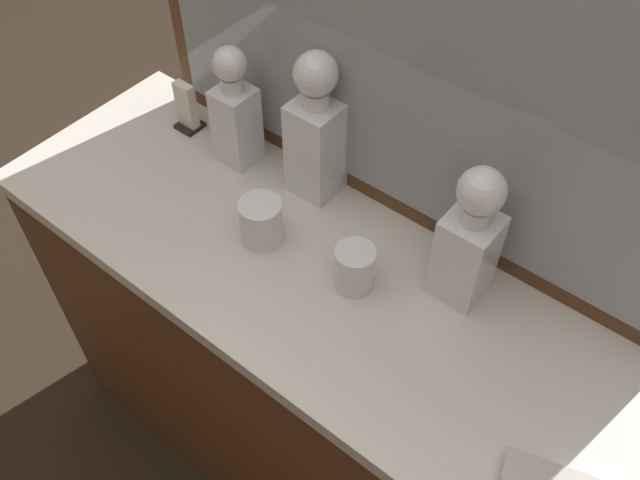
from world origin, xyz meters
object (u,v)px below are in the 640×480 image
(crystal_tumbler_right, at_px, (354,269))
(crystal_tumbler_far_left, at_px, (262,223))
(crystal_decanter_center, at_px, (236,117))
(crystal_decanter_far_left, at_px, (316,139))
(napkin_holder, at_px, (187,110))
(crystal_decanter_left, at_px, (468,246))

(crystal_tumbler_right, height_order, crystal_tumbler_far_left, crystal_tumbler_far_left)
(crystal_decanter_center, height_order, crystal_tumbler_far_left, crystal_decanter_center)
(crystal_decanter_far_left, bearing_deg, crystal_tumbler_right, -36.00)
(crystal_tumbler_right, relative_size, napkin_holder, 0.77)
(crystal_tumbler_right, bearing_deg, napkin_holder, 167.36)
(crystal_decanter_center, xyz_separation_m, crystal_tumbler_right, (0.38, -0.11, -0.07))
(crystal_tumbler_right, distance_m, napkin_holder, 0.54)
(crystal_decanter_center, xyz_separation_m, crystal_tumbler_far_left, (0.18, -0.13, -0.06))
(crystal_decanter_far_left, distance_m, crystal_decanter_left, 0.35)
(crystal_tumbler_far_left, bearing_deg, napkin_holder, 157.48)
(napkin_holder, bearing_deg, crystal_decanter_center, -1.50)
(crystal_decanter_left, relative_size, napkin_holder, 2.48)
(crystal_decanter_far_left, distance_m, crystal_tumbler_far_left, 0.19)
(crystal_tumbler_right, relative_size, crystal_tumbler_far_left, 0.96)
(crystal_decanter_center, xyz_separation_m, crystal_decanter_left, (0.52, -0.01, 0.01))
(crystal_decanter_center, relative_size, crystal_tumbler_far_left, 2.93)
(crystal_decanter_left, xyz_separation_m, crystal_tumbler_right, (-0.15, -0.10, -0.07))
(crystal_tumbler_right, bearing_deg, crystal_decanter_center, 163.09)
(crystal_decanter_far_left, bearing_deg, crystal_tumbler_far_left, -87.39)
(crystal_decanter_center, height_order, napkin_holder, crystal_decanter_center)
(crystal_decanter_left, bearing_deg, napkin_holder, 178.83)
(crystal_decanter_left, bearing_deg, crystal_tumbler_right, -144.33)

